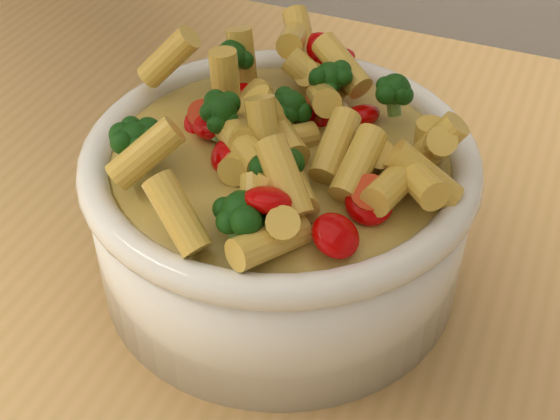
% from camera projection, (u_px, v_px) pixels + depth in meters
% --- Properties ---
extents(table, '(1.20, 0.80, 0.90)m').
position_uv_depth(table, '(105.00, 375.00, 0.56)').
color(table, '#AD814A').
rests_on(table, ground).
extents(serving_bowl, '(0.23, 0.23, 0.10)m').
position_uv_depth(serving_bowl, '(280.00, 208.00, 0.47)').
color(serving_bowl, white).
rests_on(serving_bowl, table).
extents(pasta_salad, '(0.18, 0.18, 0.04)m').
position_uv_depth(pasta_salad, '(280.00, 124.00, 0.43)').
color(pasta_salad, '#EBB74A').
rests_on(pasta_salad, serving_bowl).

